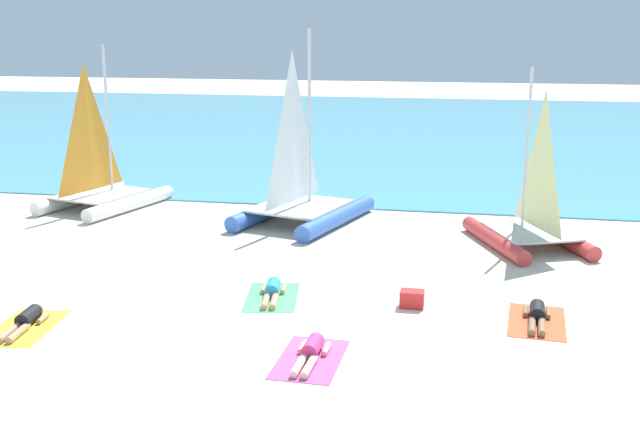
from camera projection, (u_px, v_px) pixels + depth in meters
The scene contains 14 objects.
ground_plane at pixel (353, 211), 24.64m from camera, with size 120.00×120.00×0.00m, color beige.
ocean_water at pixel (408, 130), 43.94m from camera, with size 120.00×40.00×0.05m, color #4C9EB7.
sailboat_red at pixel (530, 221), 20.51m from camera, with size 3.50×4.21×4.71m.
sailboat_blue at pixel (301, 195), 23.00m from camera, with size 3.88×4.97×5.70m.
sailboat_white at pixel (101, 185), 24.88m from camera, with size 3.47×4.50×5.19m.
towel_leftmost at pixel (25, 328), 15.08m from camera, with size 1.10×1.90×0.01m, color yellow.
sunbather_leftmost at pixel (26, 320), 15.11m from camera, with size 0.59×1.57×0.30m.
towel_center_left at pixel (272, 297), 16.78m from camera, with size 1.10×1.90×0.01m, color #4CB266.
sunbather_center_left at pixel (272, 291), 16.82m from camera, with size 0.65×1.57×0.30m.
towel_center_right at pixel (310, 359), 13.65m from camera, with size 1.10×1.90×0.01m, color #D84C99.
sunbather_center_right at pixel (311, 351), 13.68m from camera, with size 0.55×1.56×0.30m.
towel_rightmost at pixel (537, 321), 15.39m from camera, with size 1.10×1.90×0.01m, color #EA5933.
sunbather_rightmost at pixel (537, 314), 15.42m from camera, with size 0.57×1.57×0.30m.
cooler_box at pixel (412, 299), 16.16m from camera, with size 0.50×0.36×0.36m, color red.
Camera 1 is at (3.64, -13.70, 5.73)m, focal length 43.27 mm.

